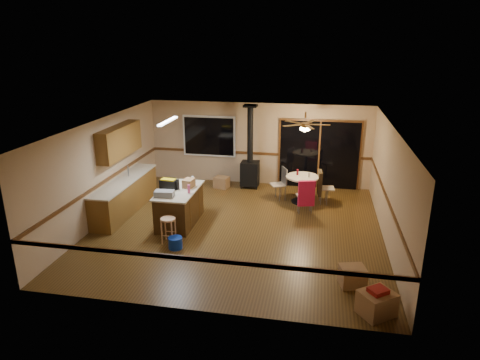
% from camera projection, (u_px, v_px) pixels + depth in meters
% --- Properties ---
extents(floor, '(7.00, 7.00, 0.00)m').
position_uv_depth(floor, '(238.00, 227.00, 10.68)').
color(floor, '#4B3314').
rests_on(floor, ground).
extents(ceiling, '(7.00, 7.00, 0.00)m').
position_uv_depth(ceiling, '(238.00, 125.00, 9.86)').
color(ceiling, silver).
rests_on(ceiling, ground).
extents(wall_back, '(7.00, 0.00, 7.00)m').
position_uv_depth(wall_back, '(259.00, 144.00, 13.53)').
color(wall_back, tan).
rests_on(wall_back, ground).
extents(wall_front, '(7.00, 0.00, 7.00)m').
position_uv_depth(wall_front, '(197.00, 243.00, 7.01)').
color(wall_front, tan).
rests_on(wall_front, ground).
extents(wall_left, '(0.00, 7.00, 7.00)m').
position_uv_depth(wall_left, '(103.00, 170.00, 10.88)').
color(wall_left, tan).
rests_on(wall_left, ground).
extents(wall_right, '(0.00, 7.00, 7.00)m').
position_uv_depth(wall_right, '(390.00, 187.00, 9.66)').
color(wall_right, tan).
rests_on(wall_right, ground).
extents(chair_rail, '(7.00, 7.00, 0.08)m').
position_uv_depth(chair_rail, '(238.00, 190.00, 10.36)').
color(chair_rail, '#4E2D13').
rests_on(chair_rail, ground).
extents(window, '(1.72, 0.10, 1.32)m').
position_uv_depth(window, '(209.00, 136.00, 13.70)').
color(window, black).
rests_on(window, ground).
extents(sliding_door, '(2.52, 0.10, 2.10)m').
position_uv_depth(sliding_door, '(319.00, 155.00, 13.23)').
color(sliding_door, black).
rests_on(sliding_door, ground).
extents(lower_cabinets, '(0.60, 3.00, 0.86)m').
position_uv_depth(lower_cabinets, '(125.00, 196.00, 11.57)').
color(lower_cabinets, brown).
rests_on(lower_cabinets, ground).
extents(countertop, '(0.64, 3.04, 0.04)m').
position_uv_depth(countertop, '(124.00, 180.00, 11.43)').
color(countertop, '#BCAE92').
rests_on(countertop, lower_cabinets).
extents(upper_cabinets, '(0.35, 2.00, 0.80)m').
position_uv_depth(upper_cabinets, '(120.00, 141.00, 11.31)').
color(upper_cabinets, brown).
rests_on(upper_cabinets, ground).
extents(kitchen_island, '(0.88, 1.68, 0.90)m').
position_uv_depth(kitchen_island, '(180.00, 206.00, 10.80)').
color(kitchen_island, '#3A250E').
rests_on(kitchen_island, ground).
extents(wood_stove, '(0.55, 0.50, 2.52)m').
position_uv_depth(wood_stove, '(250.00, 165.00, 13.33)').
color(wood_stove, black).
rests_on(wood_stove, ground).
extents(ceiling_fan, '(0.24, 0.24, 0.55)m').
position_uv_depth(ceiling_fan, '(305.00, 126.00, 11.63)').
color(ceiling_fan, brown).
rests_on(ceiling_fan, ceiling).
extents(fluorescent_strip, '(0.10, 1.20, 0.04)m').
position_uv_depth(fluorescent_strip, '(168.00, 121.00, 10.46)').
color(fluorescent_strip, white).
rests_on(fluorescent_strip, ceiling).
extents(toolbox_grey, '(0.48, 0.29, 0.14)m').
position_uv_depth(toolbox_grey, '(164.00, 194.00, 10.19)').
color(toolbox_grey, slate).
rests_on(toolbox_grey, kitchen_island).
extents(toolbox_black, '(0.44, 0.27, 0.23)m').
position_uv_depth(toolbox_black, '(169.00, 184.00, 10.69)').
color(toolbox_black, black).
rests_on(toolbox_black, kitchen_island).
extents(toolbox_yellow_lid, '(0.37, 0.23, 0.03)m').
position_uv_depth(toolbox_yellow_lid, '(168.00, 180.00, 10.65)').
color(toolbox_yellow_lid, gold).
rests_on(toolbox_yellow_lid, toolbox_black).
extents(box_on_island, '(0.27, 0.35, 0.21)m').
position_uv_depth(box_on_island, '(189.00, 183.00, 10.81)').
color(box_on_island, olive).
rests_on(box_on_island, kitchen_island).
extents(bottle_dark, '(0.09, 0.09, 0.27)m').
position_uv_depth(bottle_dark, '(178.00, 184.00, 10.63)').
color(bottle_dark, black).
rests_on(bottle_dark, kitchen_island).
extents(bottle_pink, '(0.07, 0.07, 0.21)m').
position_uv_depth(bottle_pink, '(189.00, 189.00, 10.40)').
color(bottle_pink, '#D84C8C').
rests_on(bottle_pink, kitchen_island).
extents(bottle_white, '(0.07, 0.07, 0.18)m').
position_uv_depth(bottle_white, '(193.00, 179.00, 11.15)').
color(bottle_white, white).
rests_on(bottle_white, kitchen_island).
extents(bar_stool, '(0.37, 0.37, 0.61)m').
position_uv_depth(bar_stool, '(169.00, 230.00, 9.80)').
color(bar_stool, tan).
rests_on(bar_stool, floor).
extents(blue_bucket, '(0.33, 0.33, 0.26)m').
position_uv_depth(blue_bucket, '(175.00, 243.00, 9.58)').
color(blue_bucket, '#0B2DA0').
rests_on(blue_bucket, floor).
extents(dining_table, '(0.94, 0.94, 0.78)m').
position_uv_depth(dining_table, '(302.00, 184.00, 12.16)').
color(dining_table, black).
rests_on(dining_table, ground).
extents(glass_red, '(0.07, 0.07, 0.16)m').
position_uv_depth(glass_red, '(298.00, 172.00, 12.17)').
color(glass_red, '#590C14').
rests_on(glass_red, dining_table).
extents(glass_cream, '(0.07, 0.07, 0.13)m').
position_uv_depth(glass_cream, '(309.00, 175.00, 11.98)').
color(glass_cream, beige).
rests_on(glass_cream, dining_table).
extents(chair_left, '(0.54, 0.54, 0.51)m').
position_uv_depth(chair_left, '(281.00, 180.00, 12.38)').
color(chair_left, tan).
rests_on(chair_left, ground).
extents(chair_near, '(0.52, 0.55, 0.70)m').
position_uv_depth(chair_near, '(306.00, 193.00, 11.30)').
color(chair_near, tan).
rests_on(chair_near, ground).
extents(chair_right, '(0.49, 0.46, 0.70)m').
position_uv_depth(chair_right, '(321.00, 183.00, 12.08)').
color(chair_right, tan).
rests_on(chair_right, ground).
extents(box_under_window, '(0.51, 0.44, 0.35)m').
position_uv_depth(box_under_window, '(222.00, 182.00, 13.45)').
color(box_under_window, olive).
rests_on(box_under_window, floor).
extents(box_corner_a, '(0.73, 0.71, 0.42)m').
position_uv_depth(box_corner_a, '(377.00, 303.00, 7.27)').
color(box_corner_a, olive).
rests_on(box_corner_a, floor).
extents(box_corner_b, '(0.55, 0.51, 0.38)m').
position_uv_depth(box_corner_b, '(352.00, 276.00, 8.14)').
color(box_corner_b, olive).
rests_on(box_corner_b, floor).
extents(box_small_red, '(0.39, 0.38, 0.08)m').
position_uv_depth(box_small_red, '(378.00, 291.00, 7.19)').
color(box_small_red, maroon).
rests_on(box_small_red, box_corner_a).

